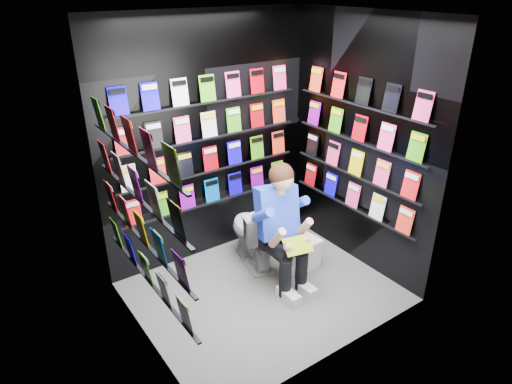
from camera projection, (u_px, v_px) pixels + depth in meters
floor at (264, 291)px, 4.57m from camera, size 2.40×2.40×0.00m
ceiling at (266, 14)px, 3.45m from camera, size 2.40×2.40×0.00m
wall_back at (208, 141)px, 4.75m from camera, size 2.40×0.04×2.60m
wall_front at (346, 216)px, 3.27m from camera, size 2.40×0.04×2.60m
wall_left at (134, 208)px, 3.39m from camera, size 0.04×2.00×2.60m
wall_right at (360, 146)px, 4.63m from camera, size 0.04×2.00×2.60m
comics_back at (210, 142)px, 4.73m from camera, size 2.10×0.06×1.37m
comics_left at (138, 206)px, 3.40m from camera, size 0.06×1.70×1.37m
comics_right at (358, 146)px, 4.61m from camera, size 0.06×1.70×1.37m
toilet at (253, 232)px, 4.90m from camera, size 0.58×0.82×0.73m
longbox at (301, 250)px, 4.98m from camera, size 0.25×0.41×0.30m
longbox_lid at (302, 237)px, 4.91m from camera, size 0.27×0.43×0.03m
reader at (275, 212)px, 4.44m from camera, size 0.69×0.87×1.43m
held_comic at (298, 245)px, 4.26m from camera, size 0.30×0.22×0.11m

